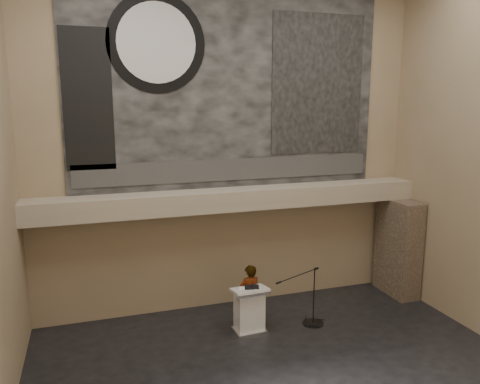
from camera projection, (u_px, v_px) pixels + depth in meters
name	position (u px, v px, depth m)	size (l,w,h in m)	color
wall_back	(230.00, 146.00, 11.92)	(10.00, 0.02, 8.50)	#897857
wall_front	(475.00, 221.00, 4.46)	(10.00, 0.02, 8.50)	#897857
soffit	(235.00, 199.00, 11.80)	(10.00, 0.80, 0.50)	gray
sprinkler_left	(173.00, 215.00, 11.31)	(0.04, 0.04, 0.06)	#B2893D
sprinkler_right	(304.00, 205.00, 12.39)	(0.04, 0.04, 0.06)	#B2893D
banner	(230.00, 88.00, 11.62)	(8.00, 0.05, 5.00)	black
banner_text_strip	(231.00, 170.00, 11.97)	(7.76, 0.02, 0.55)	#2F2F2F
banner_clock_rim	(157.00, 43.00, 10.84)	(2.30, 2.30, 0.02)	black
banner_clock_face	(157.00, 43.00, 10.82)	(1.84, 1.84, 0.02)	silver
banner_building_print	(318.00, 85.00, 12.30)	(2.60, 0.02, 3.60)	black
banner_brick_print	(88.00, 100.00, 10.60)	(1.10, 0.02, 3.20)	black
stone_pier	(398.00, 247.00, 13.11)	(0.60, 1.40, 2.70)	#433529
lectern	(249.00, 310.00, 10.97)	(0.84, 0.62, 1.14)	silver
binder	(252.00, 287.00, 10.87)	(0.33, 0.26, 0.04)	black
papers	(244.00, 289.00, 10.78)	(0.22, 0.31, 0.01)	white
speaker_person	(249.00, 296.00, 11.26)	(0.56, 0.37, 1.54)	silver
mic_stand	(312.00, 316.00, 11.42)	(1.49, 0.82, 1.45)	black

